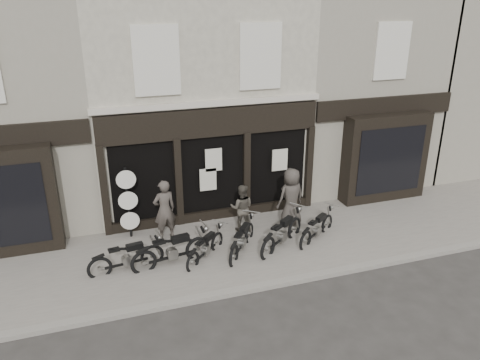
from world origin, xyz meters
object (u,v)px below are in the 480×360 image
object	(u,v)px
motorcycle_0	(127,260)
motorcycle_2	(206,249)
man_centre	(242,208)
advert_sign_post	(128,206)
motorcycle_1	(172,253)
motorcycle_5	(317,230)
motorcycle_4	(282,235)
man_left	(164,210)
motorcycle_3	(242,242)
man_right	(291,197)

from	to	relation	value
motorcycle_0	motorcycle_2	xyz separation A→B (m)	(2.20, -0.06, -0.04)
man_centre	advert_sign_post	bearing A→B (deg)	11.45
advert_sign_post	man_centre	bearing A→B (deg)	-8.91
motorcycle_1	motorcycle_5	world-z (taller)	motorcycle_1
motorcycle_4	man_centre	bearing A→B (deg)	85.92
man_left	motorcycle_1	bearing A→B (deg)	75.67
man_left	motorcycle_3	bearing A→B (deg)	132.44
motorcycle_0	man_left	xyz separation A→B (m)	(1.31, 1.44, 0.67)
motorcycle_2	advert_sign_post	world-z (taller)	advert_sign_post
motorcycle_4	advert_sign_post	world-z (taller)	advert_sign_post
man_centre	advert_sign_post	xyz separation A→B (m)	(-3.43, 0.63, 0.29)
motorcycle_1	motorcycle_4	size ratio (longest dim) A/B	1.18
motorcycle_0	advert_sign_post	xyz separation A→B (m)	(0.28, 1.84, 0.77)
motorcycle_0	motorcycle_1	xyz separation A→B (m)	(1.23, -0.10, 0.04)
motorcycle_4	man_centre	size ratio (longest dim) A/B	1.27
motorcycle_3	motorcycle_5	world-z (taller)	motorcycle_3
motorcycle_2	motorcycle_0	bearing A→B (deg)	134.98
motorcycle_4	motorcycle_1	bearing A→B (deg)	143.17
man_centre	man_right	xyz separation A→B (m)	(1.64, -0.11, 0.19)
motorcycle_3	advert_sign_post	bearing A→B (deg)	95.24
motorcycle_2	man_centre	size ratio (longest dim) A/B	0.99
motorcycle_5	man_left	size ratio (longest dim) A/B	0.92
man_left	man_right	world-z (taller)	man_right
motorcycle_2	man_centre	world-z (taller)	man_centre
motorcycle_2	advert_sign_post	size ratio (longest dim) A/B	0.63
motorcycle_2	motorcycle_3	world-z (taller)	motorcycle_3
motorcycle_5	motorcycle_1	bearing A→B (deg)	146.03
motorcycle_4	motorcycle_2	bearing A→B (deg)	142.17
motorcycle_4	man_right	world-z (taller)	man_right
man_left	man_centre	world-z (taller)	man_left
motorcycle_2	motorcycle_5	size ratio (longest dim) A/B	0.86
motorcycle_0	motorcycle_4	world-z (taller)	motorcycle_4
motorcycle_3	man_centre	xyz separation A→B (m)	(0.40, 1.24, 0.50)
motorcycle_0	advert_sign_post	distance (m)	2.01
man_centre	motorcycle_4	bearing A→B (deg)	144.40
motorcycle_0	motorcycle_5	xyz separation A→B (m)	(5.77, -0.03, -0.02)
motorcycle_4	man_centre	world-z (taller)	man_centre
motorcycle_3	man_right	distance (m)	2.43
man_right	motorcycle_5	bearing A→B (deg)	98.77
man_left	man_right	size ratio (longest dim) A/B	0.99
motorcycle_2	motorcycle_4	distance (m)	2.36
advert_sign_post	man_left	bearing A→B (deg)	-19.81
motorcycle_0	man_left	size ratio (longest dim) A/B	1.11
man_left	motorcycle_4	bearing A→B (deg)	143.19
motorcycle_5	man_centre	size ratio (longest dim) A/B	1.14
motorcycle_1	man_right	xyz separation A→B (m)	(4.13, 1.19, 0.64)
motorcycle_2	man_centre	xyz separation A→B (m)	(1.51, 1.27, 0.53)
motorcycle_0	motorcycle_2	size ratio (longest dim) A/B	1.39
motorcycle_0	man_centre	bearing A→B (deg)	9.51
motorcycle_5	man_centre	xyz separation A→B (m)	(-2.05, 1.23, 0.51)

